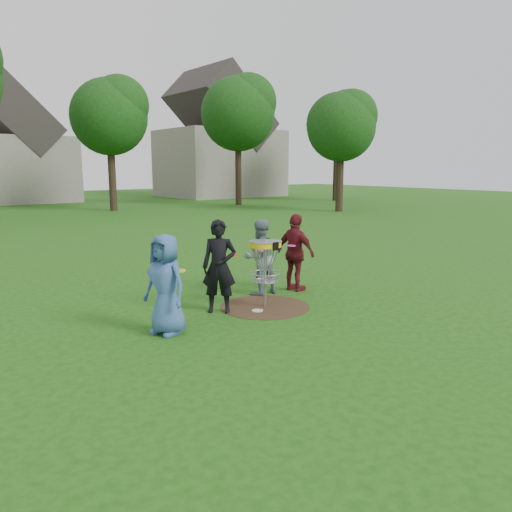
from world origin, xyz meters
TOP-DOWN VIEW (x-y plane):
  - ground at (0.00, 0.00)m, footprint 100.00×100.00m
  - dirt_patch at (0.00, 0.00)m, footprint 1.80×1.80m
  - player_blue at (-2.32, -0.25)m, footprint 0.77×0.96m
  - player_black at (-0.92, 0.26)m, footprint 0.78×0.76m
  - player_grey at (0.54, 0.88)m, footprint 0.83×0.66m
  - player_maroon at (1.39, 0.64)m, footprint 0.56×1.07m
  - disc_on_grass at (-0.31, -0.15)m, footprint 0.22×0.22m
  - disc_golf_basket at (0.00, -0.00)m, footprint 0.66×0.67m
  - held_discs at (-0.29, 0.28)m, footprint 3.40×1.08m
  - tree_row at (0.44, 20.67)m, footprint 51.20×17.42m
  - house_row at (4.78, 33.07)m, footprint 44.50×10.65m

SIDE VIEW (x-z plane):
  - ground at x=0.00m, z-range 0.00..0.00m
  - dirt_patch at x=0.00m, z-range 0.00..0.01m
  - disc_on_grass at x=-0.31m, z-range 0.00..0.02m
  - player_grey at x=0.54m, z-range 0.00..1.66m
  - player_blue at x=-2.32m, z-range 0.00..1.70m
  - player_maroon at x=1.39m, z-range 0.00..1.75m
  - player_black at x=-0.92m, z-range 0.00..1.80m
  - disc_golf_basket at x=0.00m, z-range 0.33..1.71m
  - held_discs at x=-0.29m, z-range 1.01..1.11m
  - house_row at x=4.78m, z-range -1.67..9.95m
  - tree_row at x=0.44m, z-range 1.26..11.16m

